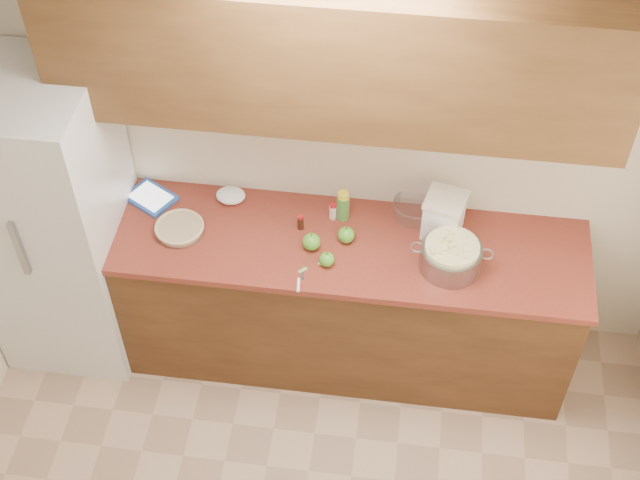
# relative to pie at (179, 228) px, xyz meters

# --- Properties ---
(room_shell) EXTENTS (3.60, 3.60, 3.60)m
(room_shell) POSITION_rel_pie_xyz_m (0.77, -1.45, 0.36)
(room_shell) COLOR tan
(room_shell) RESTS_ON ground
(counter_run) EXTENTS (2.64, 0.68, 0.92)m
(counter_run) POSITION_rel_pie_xyz_m (0.77, 0.03, -0.48)
(counter_run) COLOR brown
(counter_run) RESTS_ON ground
(upper_cabinets) EXTENTS (2.60, 0.34, 0.70)m
(upper_cabinets) POSITION_rel_pie_xyz_m (0.77, 0.18, 1.01)
(upper_cabinets) COLOR brown
(upper_cabinets) RESTS_ON room_shell
(fridge) EXTENTS (0.70, 0.70, 1.80)m
(fridge) POSITION_rel_pie_xyz_m (-0.67, -0.01, -0.04)
(fridge) COLOR silver
(fridge) RESTS_ON ground
(pie) EXTENTS (0.26, 0.26, 0.04)m
(pie) POSITION_rel_pie_xyz_m (0.00, 0.00, 0.00)
(pie) COLOR silver
(pie) RESTS_ON counter_run
(colander) EXTENTS (0.41, 0.31, 0.15)m
(colander) POSITION_rel_pie_xyz_m (1.38, -0.06, 0.05)
(colander) COLOR gray
(colander) RESTS_ON counter_run
(flour_canister) EXTENTS (0.24, 0.24, 0.24)m
(flour_canister) POSITION_rel_pie_xyz_m (1.33, 0.17, 0.10)
(flour_canister) COLOR white
(flour_canister) RESTS_ON counter_run
(tablet) EXTENTS (0.31, 0.28, 0.02)m
(tablet) POSITION_rel_pie_xyz_m (-0.21, 0.21, -0.01)
(tablet) COLOR #2554B2
(tablet) RESTS_ON counter_run
(paring_knife) EXTENTS (0.03, 0.17, 0.02)m
(paring_knife) POSITION_rel_pie_xyz_m (0.66, -0.27, -0.01)
(paring_knife) COLOR gray
(paring_knife) RESTS_ON counter_run
(lemon_bottle) EXTENTS (0.07, 0.07, 0.18)m
(lemon_bottle) POSITION_rel_pie_xyz_m (0.82, 0.21, 0.06)
(lemon_bottle) COLOR #4C8C38
(lemon_bottle) RESTS_ON counter_run
(cinnamon_shaker) EXTENTS (0.04, 0.04, 0.10)m
(cinnamon_shaker) POSITION_rel_pie_xyz_m (0.77, 0.20, 0.02)
(cinnamon_shaker) COLOR beige
(cinnamon_shaker) RESTS_ON counter_run
(vanilla_bottle) EXTENTS (0.03, 0.03, 0.09)m
(vanilla_bottle) POSITION_rel_pie_xyz_m (0.61, 0.10, 0.02)
(vanilla_bottle) COLOR black
(vanilla_bottle) RESTS_ON counter_run
(mixing_bowl) EXTENTS (0.23, 0.23, 0.08)m
(mixing_bowl) POSITION_rel_pie_xyz_m (1.18, 0.28, 0.02)
(mixing_bowl) COLOR silver
(mixing_bowl) RESTS_ON counter_run
(paper_towel) EXTENTS (0.17, 0.15, 0.06)m
(paper_towel) POSITION_rel_pie_xyz_m (0.22, 0.26, 0.01)
(paper_towel) COLOR white
(paper_towel) RESTS_ON counter_run
(apple_left) EXTENTS (0.09, 0.09, 0.10)m
(apple_left) POSITION_rel_pie_xyz_m (0.69, -0.03, 0.02)
(apple_left) COLOR #4D9C27
(apple_left) RESTS_ON counter_run
(apple_center) EXTENTS (0.09, 0.09, 0.10)m
(apple_center) POSITION_rel_pie_xyz_m (0.85, 0.05, 0.02)
(apple_center) COLOR #4D9C27
(apple_center) RESTS_ON counter_run
(apple_front) EXTENTS (0.08, 0.08, 0.09)m
(apple_front) POSITION_rel_pie_xyz_m (0.78, -0.13, 0.02)
(apple_front) COLOR #4D9C27
(apple_front) RESTS_ON counter_run
(peel_a) EXTENTS (0.04, 0.03, 0.00)m
(peel_a) POSITION_rel_pie_xyz_m (0.75, -0.13, -0.02)
(peel_a) COLOR #86AC53
(peel_a) RESTS_ON counter_run
(peel_b) EXTENTS (0.05, 0.05, 0.00)m
(peel_b) POSITION_rel_pie_xyz_m (0.66, -0.18, -0.02)
(peel_b) COLOR #86AC53
(peel_b) RESTS_ON counter_run
(peel_c) EXTENTS (0.05, 0.03, 0.00)m
(peel_c) POSITION_rel_pie_xyz_m (0.69, -0.01, -0.02)
(peel_c) COLOR #86AC53
(peel_c) RESTS_ON counter_run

